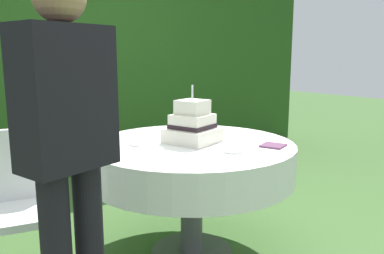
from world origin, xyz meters
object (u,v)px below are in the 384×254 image
(cake_table, at_px, (192,161))
(wedding_cake, at_px, (192,126))
(standing_person, at_px, (68,148))
(serving_plate_near, at_px, (233,151))
(garden_chair, at_px, (18,196))
(napkin_stack, at_px, (273,146))
(serving_plate_far, at_px, (138,144))

(cake_table, bearing_deg, wedding_cake, 39.79)
(cake_table, relative_size, standing_person, 0.81)
(serving_plate_near, distance_m, garden_chair, 1.20)
(standing_person, bearing_deg, wedding_cake, 25.43)
(wedding_cake, bearing_deg, napkin_stack, -50.30)
(napkin_stack, relative_size, standing_person, 0.08)
(napkin_stack, bearing_deg, cake_table, 131.85)
(serving_plate_near, relative_size, standing_person, 0.08)
(wedding_cake, distance_m, garden_chair, 1.07)
(napkin_stack, bearing_deg, standing_person, -177.14)
(wedding_cake, relative_size, garden_chair, 0.41)
(serving_plate_near, relative_size, serving_plate_far, 1.23)
(napkin_stack, xyz_separation_m, garden_chair, (-1.32, 0.61, -0.21))
(garden_chair, height_order, standing_person, standing_person)
(wedding_cake, bearing_deg, cake_table, -140.21)
(serving_plate_far, bearing_deg, wedding_cake, -23.39)
(cake_table, bearing_deg, garden_chair, 166.23)
(napkin_stack, bearing_deg, garden_chair, 155.00)
(cake_table, height_order, serving_plate_near, serving_plate_near)
(standing_person, bearing_deg, garden_chair, 94.54)
(wedding_cake, bearing_deg, serving_plate_far, 156.61)
(cake_table, relative_size, wedding_cake, 3.56)
(cake_table, relative_size, garden_chair, 1.45)
(cake_table, distance_m, standing_person, 1.07)
(wedding_cake, xyz_separation_m, garden_chair, (-1.00, 0.23, -0.31))
(standing_person, bearing_deg, serving_plate_far, 42.76)
(serving_plate_far, distance_m, napkin_stack, 0.82)
(cake_table, height_order, wedding_cake, wedding_cake)
(garden_chair, distance_m, standing_person, 0.78)
(standing_person, bearing_deg, serving_plate_near, 6.53)
(serving_plate_near, height_order, napkin_stack, same)
(garden_chair, bearing_deg, napkin_stack, -25.00)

